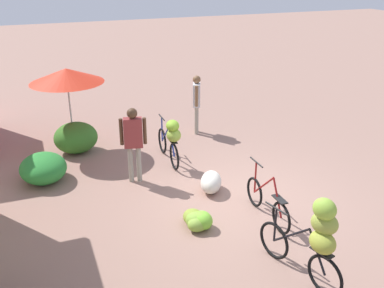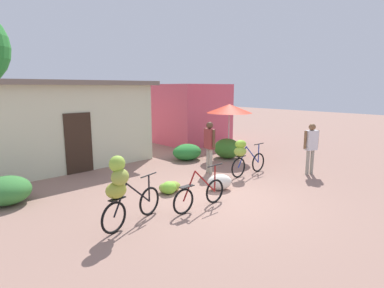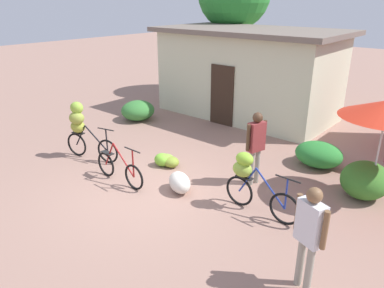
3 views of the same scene
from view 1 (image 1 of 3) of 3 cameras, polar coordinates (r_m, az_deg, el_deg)
ground_plane at (r=9.23m, az=6.55°, el=-7.17°), size 60.00×60.00×0.00m
hedge_bush_front_right at (r=10.32m, az=-18.75°, el=-2.98°), size 1.19×1.02×0.62m
hedge_bush_mid at (r=11.59m, az=-14.84°, el=0.81°), size 1.00×1.10×0.79m
market_umbrella at (r=11.24m, az=-15.98°, el=8.54°), size 1.81×1.81×2.16m
bicycle_leftmost at (r=6.78m, az=15.83°, el=-11.33°), size 1.66×0.59×1.53m
bicycle_near_pile at (r=8.51m, az=9.73°, el=-7.47°), size 1.63×0.15×0.97m
bicycle_center_loaded at (r=10.38m, az=-2.72°, el=0.84°), size 1.68×0.41×1.20m
banana_pile_on_ground at (r=8.22m, az=0.75°, el=-9.87°), size 0.66×0.57×0.33m
produce_sack at (r=9.38m, az=2.48°, el=-4.96°), size 0.83×0.72×0.44m
person_vendor at (r=12.29m, az=0.60°, el=5.94°), size 0.54×0.33×1.67m
person_bystander at (r=9.54m, az=-7.62°, el=0.86°), size 0.29×0.56×1.71m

